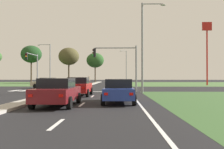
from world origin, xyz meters
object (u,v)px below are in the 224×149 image
treeline_third (69,56)px  traffic_signal_near_right (119,60)px  street_lamp_second (144,42)px  treeline_second (31,54)px  car_maroon_third (58,92)px  fastfood_pole_sign (207,39)px  traffic_signal_far_left (33,63)px  car_blue_fifth (118,91)px  street_lamp_fourth (126,65)px  treeline_fourth (95,60)px  car_teal_near (73,82)px  car_black_fourth (83,80)px  car_red_sixth (79,86)px  pedestrian_at_median (89,79)px  street_lamp_third (49,62)px  car_beige_second (47,83)px

treeline_third → traffic_signal_near_right: bearing=-70.6°
street_lamp_second → treeline_second: size_ratio=0.93×
car_maroon_third → fastfood_pole_sign: 40.70m
traffic_signal_far_left → treeline_second: (-9.35, 25.72, 3.77)m
car_maroon_third → treeline_third: 50.32m
car_blue_fifth → fastfood_pole_sign: bearing=62.3°
street_lamp_fourth → treeline_fourth: size_ratio=1.12×
car_teal_near → car_blue_fifth: 28.91m
car_black_fourth → car_red_sixth: bearing=97.6°
car_blue_fifth → pedestrian_at_median: bearing=99.8°
car_maroon_third → car_black_fourth: bearing=96.2°
traffic_signal_near_right → traffic_signal_far_left: 17.42m
street_lamp_third → treeline_fourth: street_lamp_third is taller
street_lamp_third → pedestrian_at_median: size_ratio=4.97×
treeline_fourth → car_black_fourth: bearing=-99.8°
traffic_signal_near_right → treeline_fourth: size_ratio=0.62×
traffic_signal_near_right → fastfood_pole_sign: fastfood_pole_sign is taller
car_red_sixth → treeline_second: treeline_second is taller
treeline_fourth → car_blue_fifth: bearing=-83.2°
treeline_second → car_black_fourth: bearing=-28.5°
fastfood_pole_sign → street_lamp_third: bearing=176.7°
traffic_signal_far_left → pedestrian_at_median: traffic_signal_far_left is taller
traffic_signal_far_left → treeline_third: bearing=88.2°
street_lamp_second → car_teal_near: bearing=120.1°
pedestrian_at_median → treeline_third: (-6.95, 15.39, 5.66)m
traffic_signal_near_right → car_teal_near: bearing=116.2°
traffic_signal_near_right → car_maroon_third: bearing=-104.5°
car_teal_near → car_beige_second: bearing=74.8°
pedestrian_at_median → car_blue_fifth: bearing=158.2°
street_lamp_fourth → car_teal_near: bearing=-109.8°
car_blue_fifth → traffic_signal_far_left: bearing=119.8°
traffic_signal_far_left → treeline_second: bearing=110.0°
car_beige_second → traffic_signal_far_left: traffic_signal_far_left is taller
car_beige_second → treeline_second: (-12.55, 29.23, 6.73)m
street_lamp_third → car_teal_near: bearing=-46.8°
car_black_fourth → car_maroon_third: bearing=96.2°
car_teal_near → street_lamp_second: size_ratio=0.50×
car_blue_fifth → traffic_signal_near_right: (0.10, 11.86, 2.75)m
car_blue_fifth → street_lamp_second: (2.66, 9.83, 4.35)m
pedestrian_at_median → car_red_sixth: bearing=153.1°
car_maroon_third → pedestrian_at_median: bearing=93.6°
car_teal_near → treeline_fourth: (1.64, 23.91, 5.31)m
car_beige_second → car_maroon_third: 22.21m
car_maroon_third → fastfood_pole_sign: (20.49, 34.24, 8.01)m
pedestrian_at_median → fastfood_pole_sign: size_ratio=0.14×
car_beige_second → treeline_second: 32.51m
street_lamp_third → car_red_sixth: bearing=-69.7°
car_beige_second → street_lamp_second: 16.57m
pedestrian_at_median → treeline_second: bearing=14.0°
traffic_signal_far_left → treeline_second: treeline_second is taller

